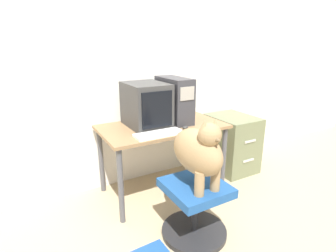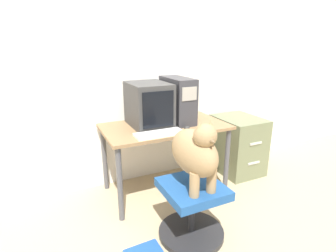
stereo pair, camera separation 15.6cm
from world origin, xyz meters
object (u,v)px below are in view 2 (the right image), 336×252
Objects in this scene: keyboard at (159,133)px; office_chair at (192,208)px; pc_tower at (178,100)px; dog at (195,152)px; crt_monitor at (149,104)px; filing_cabinet at (238,145)px.

keyboard is 0.70m from office_chair.
pc_tower is 0.87× the size of dog.
crt_monitor reaches higher than dog.
pc_tower is 1.02m from filing_cabinet.
office_chair is (-0.28, -0.81, -0.71)m from pc_tower.
pc_tower is 1.09× the size of keyboard.
pc_tower is 0.52m from keyboard.
filing_cabinet is (1.09, 0.77, 0.09)m from office_chair.
pc_tower is 1.11m from office_chair.
filing_cabinet is at bearing 35.24° from office_chair.
dog is (0.00, -0.02, 0.50)m from office_chair.
dog reaches higher than keyboard.
office_chair is at bearing -144.76° from filing_cabinet.
keyboard is at bearing 97.52° from dog.
office_chair is at bearing -82.15° from keyboard.
pc_tower is 0.90m from dog.
keyboard is (-0.03, -0.32, -0.20)m from crt_monitor.
keyboard is at bearing -137.33° from pc_tower.
crt_monitor is at bearing 92.73° from office_chair.
office_chair is at bearing 90.00° from dog.
filing_cabinet is (0.81, -0.03, -0.62)m from pc_tower.
keyboard is (-0.35, -0.32, -0.22)m from pc_tower.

